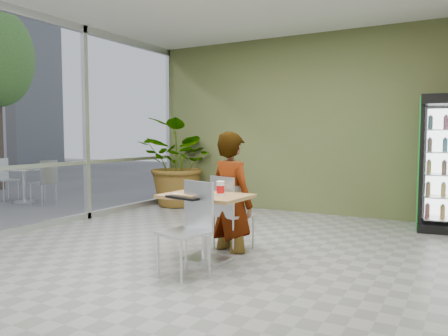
{
  "coord_description": "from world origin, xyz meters",
  "views": [
    {
      "loc": [
        2.55,
        -4.11,
        1.39
      ],
      "look_at": [
        -0.03,
        0.56,
        1.0
      ],
      "focal_mm": 35.0,
      "sensor_mm": 36.0,
      "label": 1
    }
  ],
  "objects_px": {
    "soda_cup": "(220,189)",
    "potted_plant": "(181,163)",
    "chair_far": "(228,207)",
    "seated_woman": "(232,204)",
    "cafeteria_tray": "(189,197)",
    "dining_table": "(206,214)",
    "chair_near": "(191,221)"
  },
  "relations": [
    {
      "from": "soda_cup",
      "to": "potted_plant",
      "type": "bearing_deg",
      "value": 130.67
    },
    {
      "from": "chair_far",
      "to": "potted_plant",
      "type": "xyz_separation_m",
      "value": [
        -2.41,
        2.5,
        0.33
      ]
    },
    {
      "from": "soda_cup",
      "to": "seated_woman",
      "type": "bearing_deg",
      "value": 106.38
    },
    {
      "from": "seated_woman",
      "to": "cafeteria_tray",
      "type": "distance_m",
      "value": 0.91
    },
    {
      "from": "dining_table",
      "to": "cafeteria_tray",
      "type": "xyz_separation_m",
      "value": [
        -0.01,
        -0.31,
        0.23
      ]
    },
    {
      "from": "chair_far",
      "to": "chair_near",
      "type": "height_order",
      "value": "chair_near"
    },
    {
      "from": "seated_woman",
      "to": "potted_plant",
      "type": "relative_size",
      "value": 1.01
    },
    {
      "from": "dining_table",
      "to": "chair_near",
      "type": "relative_size",
      "value": 1.01
    },
    {
      "from": "potted_plant",
      "to": "dining_table",
      "type": "bearing_deg",
      "value": -51.4
    },
    {
      "from": "chair_near",
      "to": "cafeteria_tray",
      "type": "height_order",
      "value": "chair_near"
    },
    {
      "from": "chair_near",
      "to": "potted_plant",
      "type": "relative_size",
      "value": 0.54
    },
    {
      "from": "seated_woman",
      "to": "soda_cup",
      "type": "bearing_deg",
      "value": 124.8
    },
    {
      "from": "cafeteria_tray",
      "to": "potted_plant",
      "type": "xyz_separation_m",
      "value": [
        -2.41,
        3.35,
        0.11
      ]
    },
    {
      "from": "soda_cup",
      "to": "chair_near",
      "type": "bearing_deg",
      "value": -98.02
    },
    {
      "from": "dining_table",
      "to": "potted_plant",
      "type": "distance_m",
      "value": 3.89
    },
    {
      "from": "chair_far",
      "to": "potted_plant",
      "type": "relative_size",
      "value": 0.52
    },
    {
      "from": "cafeteria_tray",
      "to": "potted_plant",
      "type": "bearing_deg",
      "value": 125.78
    },
    {
      "from": "cafeteria_tray",
      "to": "chair_far",
      "type": "bearing_deg",
      "value": 90.01
    },
    {
      "from": "seated_woman",
      "to": "potted_plant",
      "type": "bearing_deg",
      "value": -26.78
    },
    {
      "from": "dining_table",
      "to": "potted_plant",
      "type": "relative_size",
      "value": 0.55
    },
    {
      "from": "dining_table",
      "to": "potted_plant",
      "type": "xyz_separation_m",
      "value": [
        -2.42,
        3.03,
        0.33
      ]
    },
    {
      "from": "seated_woman",
      "to": "potted_plant",
      "type": "distance_m",
      "value": 3.48
    },
    {
      "from": "chair_far",
      "to": "cafeteria_tray",
      "type": "height_order",
      "value": "chair_far"
    },
    {
      "from": "chair_near",
      "to": "dining_table",
      "type": "bearing_deg",
      "value": 120.45
    },
    {
      "from": "seated_woman",
      "to": "chair_near",
      "type": "bearing_deg",
      "value": 114.04
    },
    {
      "from": "chair_near",
      "to": "potted_plant",
      "type": "xyz_separation_m",
      "value": [
        -2.55,
        3.52,
        0.32
      ]
    },
    {
      "from": "chair_near",
      "to": "soda_cup",
      "type": "relative_size",
      "value": 5.96
    },
    {
      "from": "chair_near",
      "to": "soda_cup",
      "type": "bearing_deg",
      "value": 97.93
    },
    {
      "from": "dining_table",
      "to": "soda_cup",
      "type": "relative_size",
      "value": 6.05
    },
    {
      "from": "dining_table",
      "to": "soda_cup",
      "type": "distance_m",
      "value": 0.35
    },
    {
      "from": "soda_cup",
      "to": "potted_plant",
      "type": "height_order",
      "value": "potted_plant"
    },
    {
      "from": "seated_woman",
      "to": "cafeteria_tray",
      "type": "height_order",
      "value": "seated_woman"
    }
  ]
}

